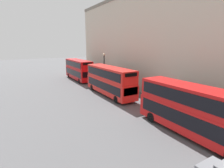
% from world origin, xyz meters
% --- Properties ---
extents(bus_leading, '(2.59, 10.63, 4.21)m').
position_xyz_m(bus_leading, '(1.60, 4.83, 2.33)').
color(bus_leading, red).
rests_on(bus_leading, ground).
extents(bus_second_in_queue, '(2.59, 10.91, 4.27)m').
position_xyz_m(bus_second_in_queue, '(1.60, 19.02, 2.36)').
color(bus_second_in_queue, red).
rests_on(bus_second_in_queue, ground).
extents(bus_third_in_queue, '(2.59, 10.44, 4.31)m').
position_xyz_m(bus_third_in_queue, '(1.60, 32.63, 2.38)').
color(bus_third_in_queue, '#B20C0F').
rests_on(bus_third_in_queue, ground).
extents(street_lamp, '(0.44, 0.44, 6.08)m').
position_xyz_m(street_lamp, '(3.42, 24.16, 3.79)').
color(street_lamp, black).
rests_on(street_lamp, ground).
extents(pedestrian, '(0.36, 0.36, 1.66)m').
position_xyz_m(pedestrian, '(3.66, 19.92, 0.77)').
color(pedestrian, '#334C6B').
rests_on(pedestrian, ground).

